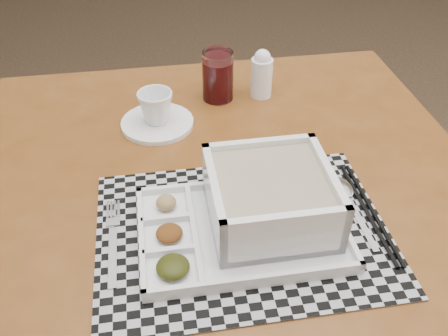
{
  "coord_description": "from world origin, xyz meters",
  "views": [
    {
      "loc": [
        -0.47,
        -1.36,
        1.28
      ],
      "look_at": [
        -0.36,
        -0.7,
        0.75
      ],
      "focal_mm": 40.0,
      "sensor_mm": 36.0,
      "label": 1
    }
  ],
  "objects": [
    {
      "name": "floor",
      "position": [
        0.0,
        0.0,
        0.0
      ],
      "size": [
        5.0,
        5.0,
        0.0
      ],
      "primitive_type": "plane",
      "color": "black",
      "rests_on": "ground"
    },
    {
      "name": "juice_glass",
      "position": [
        -0.32,
        -0.4,
        0.75
      ],
      "size": [
        0.07,
        0.07,
        0.11
      ],
      "color": "white",
      "rests_on": "dining_table"
    },
    {
      "name": "chopsticks",
      "position": [
        -0.13,
        -0.81,
        0.71
      ],
      "size": [
        0.02,
        0.24,
        0.01
      ],
      "color": "black",
      "rests_on": "placemat"
    },
    {
      "name": "cup",
      "position": [
        -0.46,
        -0.49,
        0.75
      ],
      "size": [
        0.09,
        0.09,
        0.07
      ],
      "primitive_type": "imported",
      "rotation": [
        0.0,
        0.0,
        -0.36
      ],
      "color": "white",
      "rests_on": "saucer"
    },
    {
      "name": "creamer_bottle",
      "position": [
        -0.22,
        -0.4,
        0.76
      ],
      "size": [
        0.05,
        0.05,
        0.11
      ],
      "color": "white",
      "rests_on": "dining_table"
    },
    {
      "name": "placemat",
      "position": [
        -0.34,
        -0.82,
        0.7
      ],
      "size": [
        0.46,
        0.35,
        0.0
      ],
      "primitive_type": "cube",
      "rotation": [
        0.0,
        0.0,
        -0.01
      ],
      "color": "#A6A6AE",
      "rests_on": "dining_table"
    },
    {
      "name": "spoon",
      "position": [
        -0.15,
        -0.76,
        0.71
      ],
      "size": [
        0.04,
        0.18,
        0.01
      ],
      "color": "#B9B8BF",
      "rests_on": "placemat"
    },
    {
      "name": "saucer",
      "position": [
        -0.46,
        -0.49,
        0.71
      ],
      "size": [
        0.15,
        0.15,
        0.01
      ],
      "primitive_type": "cylinder",
      "color": "white",
      "rests_on": "dining_table"
    },
    {
      "name": "dining_table",
      "position": [
        -0.35,
        -0.69,
        0.63
      ],
      "size": [
        0.94,
        0.94,
        0.7
      ],
      "color": "#5C3110",
      "rests_on": "ground"
    },
    {
      "name": "serving_tray",
      "position": [
        -0.31,
        -0.81,
        0.75
      ],
      "size": [
        0.32,
        0.23,
        0.1
      ],
      "color": "white",
      "rests_on": "placemat"
    },
    {
      "name": "fork",
      "position": [
        -0.55,
        -0.8,
        0.71
      ],
      "size": [
        0.02,
        0.19,
        0.0
      ],
      "color": "#B9B8BF",
      "rests_on": "placemat"
    }
  ]
}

